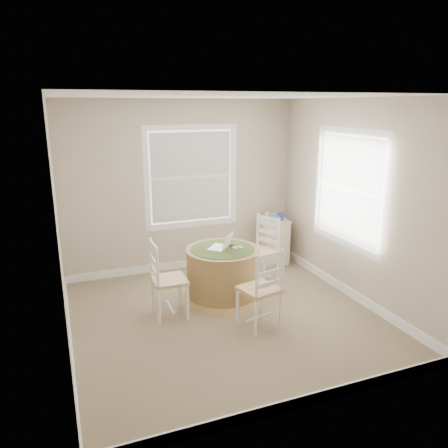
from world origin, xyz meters
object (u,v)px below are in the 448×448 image
round_table (223,271)px  chair_left (169,280)px  chair_near (259,289)px  laptop (221,246)px  chair_right (260,252)px  corner_chest (273,240)px

round_table → chair_left: size_ratio=1.21×
chair_near → laptop: 0.96m
round_table → chair_right: chair_right is taller
round_table → chair_near: 0.90m
chair_left → chair_near: size_ratio=1.00×
chair_right → round_table: bearing=-95.3°
chair_left → corner_chest: (2.07, 1.27, -0.11)m
chair_right → chair_near: bearing=-54.5°
round_table → chair_near: chair_near is taller
chair_left → chair_right: same height
chair_near → chair_right: 1.31m
round_table → chair_left: bearing=-179.3°
round_table → laptop: size_ratio=2.87×
chair_right → corner_chest: 0.95m
round_table → chair_left: (-0.79, -0.25, 0.10)m
chair_right → laptop: chair_right is taller
round_table → chair_right: bearing=6.1°
round_table → chair_right: size_ratio=1.21×
laptop → chair_left: bearing=-28.8°
chair_near → laptop: size_ratio=2.37×
round_table → chair_right: 0.76m
laptop → corner_chest: (1.30, 0.99, -0.36)m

